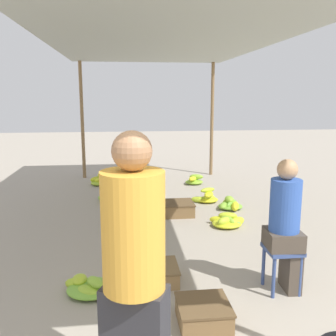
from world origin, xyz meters
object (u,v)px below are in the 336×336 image
(banana_pile_left_1, at_px, (110,196))
(crate_mid, at_px, (156,273))
(stool, at_px, (282,256))
(banana_pile_right_3, at_px, (207,198))
(vendor_foreground, at_px, (134,273))
(crate_far, at_px, (203,313))
(vendor_seated, at_px, (286,223))
(banana_pile_right_1, at_px, (194,180))
(crate_near, at_px, (178,208))
(banana_pile_right_2, at_px, (230,205))
(banana_pile_left_0, at_px, (90,287))
(banana_pile_left_2, at_px, (100,181))
(banana_pile_right_0, at_px, (228,222))

(banana_pile_left_1, distance_m, crate_mid, 3.32)
(stool, height_order, banana_pile_right_3, stool)
(vendor_foreground, relative_size, stool, 3.83)
(crate_far, bearing_deg, banana_pile_right_3, 77.02)
(vendor_seated, relative_size, banana_pile_right_1, 2.73)
(vendor_foreground, xyz_separation_m, crate_near, (0.84, 3.89, -0.81))
(vendor_seated, bearing_deg, banana_pile_right_2, 84.77)
(banana_pile_left_0, xyz_separation_m, banana_pile_right_3, (1.89, 3.09, 0.03))
(banana_pile_right_2, xyz_separation_m, crate_far, (-1.18, -3.28, 0.02))
(crate_mid, bearing_deg, banana_pile_right_2, 58.34)
(vendor_foreground, distance_m, banana_pile_left_1, 4.97)
(banana_pile_left_2, distance_m, crate_mid, 4.69)
(vendor_foreground, distance_m, crate_mid, 1.84)
(banana_pile_left_0, xyz_separation_m, crate_mid, (0.69, 0.17, 0.03))
(banana_pile_right_3, bearing_deg, banana_pile_left_0, -121.42)
(banana_pile_right_0, height_order, crate_near, crate_near)
(vendor_seated, distance_m, crate_mid, 1.45)
(banana_pile_left_0, height_order, banana_pile_right_1, banana_pile_right_1)
(vendor_seated, xyz_separation_m, crate_far, (-0.93, -0.47, -0.62))
(banana_pile_left_1, distance_m, crate_far, 4.17)
(crate_near, xyz_separation_m, crate_mid, (-0.57, -2.26, -0.02))
(banana_pile_right_3, bearing_deg, vendor_foreground, -107.92)
(banana_pile_left_2, distance_m, banana_pile_right_0, 3.67)
(banana_pile_left_2, bearing_deg, banana_pile_right_0, -55.03)
(vendor_foreground, relative_size, vendor_seated, 1.30)
(banana_pile_right_0, bearing_deg, vendor_foreground, -115.10)
(banana_pile_right_2, bearing_deg, banana_pile_left_1, 159.53)
(stool, relative_size, banana_pile_right_0, 0.79)
(banana_pile_right_1, relative_size, crate_near, 0.99)
(crate_mid, xyz_separation_m, crate_far, (0.34, -0.80, 0.01))
(banana_pile_left_2, xyz_separation_m, crate_mid, (0.87, -4.61, -0.00))
(banana_pile_left_1, bearing_deg, stool, -62.93)
(banana_pile_right_0, distance_m, crate_near, 0.94)
(banana_pile_right_3, bearing_deg, vendor_seated, -88.83)
(banana_pile_right_3, bearing_deg, banana_pile_right_2, -54.23)
(banana_pile_right_3, bearing_deg, stool, -89.20)
(vendor_seated, bearing_deg, crate_mid, 165.26)
(banana_pile_left_0, relative_size, crate_near, 1.09)
(banana_pile_left_0, xyz_separation_m, banana_pile_right_0, (1.93, 1.77, 0.01))
(vendor_foreground, xyz_separation_m, banana_pile_right_1, (1.52, 6.05, -0.83))
(stool, distance_m, vendor_seated, 0.35)
(vendor_foreground, xyz_separation_m, banana_pile_left_1, (-0.32, 4.89, -0.83))
(banana_pile_left_2, bearing_deg, crate_mid, -79.35)
(stool, relative_size, banana_pile_right_2, 0.85)
(banana_pile_left_0, bearing_deg, stool, -4.89)
(banana_pile_left_1, height_order, banana_pile_left_2, banana_pile_left_2)
(vendor_foreground, height_order, crate_near, vendor_foreground)
(crate_near, xyz_separation_m, crate_far, (-0.23, -3.06, -0.01))
(banana_pile_left_2, xyz_separation_m, banana_pile_right_1, (2.12, -0.18, -0.01))
(vendor_foreground, height_order, crate_far, vendor_foreground)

